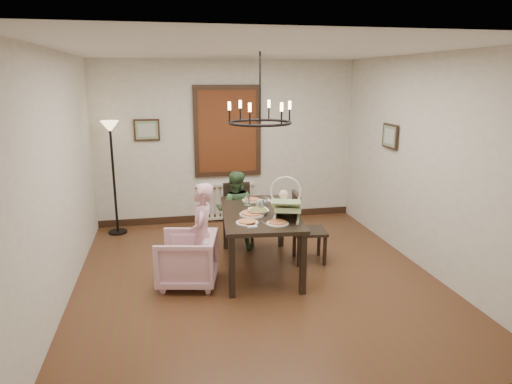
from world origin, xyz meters
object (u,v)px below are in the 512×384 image
object	(u,v)px
chair_far	(239,215)
armchair	(187,259)
elderly_woman	(202,244)
chair_right	(310,227)
baby_bouncer	(287,205)
floor_lamp	(114,180)
dining_table	(260,218)
drinking_glass	(261,209)
seated_man	(235,217)

from	to	relation	value
chair_far	armchair	xyz separation A→B (m)	(-0.86, -1.26, -0.15)
chair_far	elderly_woman	xyz separation A→B (m)	(-0.67, -1.34, 0.07)
chair_right	baby_bouncer	distance (m)	0.85
floor_lamp	chair_right	bearing A→B (deg)	-32.96
dining_table	elderly_woman	xyz separation A→B (m)	(-0.79, -0.36, -0.17)
chair_far	floor_lamp	distance (m)	2.14
armchair	floor_lamp	world-z (taller)	floor_lamp
armchair	baby_bouncer	xyz separation A→B (m)	(1.23, -0.10, 0.66)
chair_far	floor_lamp	xyz separation A→B (m)	(-1.88, 0.92, 0.43)
chair_right	baby_bouncer	bearing A→B (deg)	143.05
dining_table	drinking_glass	world-z (taller)	drinking_glass
elderly_woman	drinking_glass	xyz separation A→B (m)	(0.78, 0.26, 0.33)
seated_man	armchair	bearing A→B (deg)	65.91
chair_far	floor_lamp	bearing A→B (deg)	153.19
floor_lamp	drinking_glass	bearing A→B (deg)	-44.97
dining_table	floor_lamp	world-z (taller)	floor_lamp
armchair	chair_right	bearing A→B (deg)	115.37
dining_table	floor_lamp	distance (m)	2.76
baby_bouncer	chair_right	bearing A→B (deg)	65.29
dining_table	armchair	xyz separation A→B (m)	(-0.97, -0.28, -0.39)
elderly_woman	baby_bouncer	bearing A→B (deg)	100.06
chair_far	chair_right	world-z (taller)	chair_right
chair_right	elderly_woman	world-z (taller)	elderly_woman
armchair	seated_man	distance (m)	1.37
dining_table	seated_man	distance (m)	0.88
chair_right	armchair	world-z (taller)	chair_right
baby_bouncer	floor_lamp	size ratio (longest dim) A/B	0.31
dining_table	seated_man	size ratio (longest dim) A/B	1.82
armchair	elderly_woman	world-z (taller)	elderly_woman
chair_far	chair_right	distance (m)	1.20
chair_far	drinking_glass	world-z (taller)	same
dining_table	armchair	world-z (taller)	dining_table
baby_bouncer	drinking_glass	size ratio (longest dim) A/B	3.94
baby_bouncer	drinking_glass	distance (m)	0.40
elderly_woman	floor_lamp	bearing A→B (deg)	-140.39
chair_far	baby_bouncer	xyz separation A→B (m)	(0.37, -1.36, 0.51)
chair_far	armchair	size ratio (longest dim) A/B	1.31
chair_right	baby_bouncer	xyz separation A→B (m)	(-0.48, -0.50, 0.48)
seated_man	baby_bouncer	distance (m)	1.38
chair_right	seated_man	xyz separation A→B (m)	(-0.93, 0.71, -0.01)
dining_table	baby_bouncer	xyz separation A→B (m)	(0.26, -0.38, 0.27)
chair_right	seated_man	world-z (taller)	chair_right
chair_right	floor_lamp	size ratio (longest dim) A/B	0.55
drinking_glass	elderly_woman	bearing A→B (deg)	-161.61
seated_man	floor_lamp	xyz separation A→B (m)	(-1.80, 1.06, 0.41)
chair_right	dining_table	bearing A→B (deg)	105.84
elderly_woman	seated_man	size ratio (longest dim) A/B	1.09
armchair	elderly_woman	bearing A→B (deg)	79.79
elderly_woman	seated_man	world-z (taller)	elderly_woman
elderly_woman	seated_man	bearing A→B (deg)	164.81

